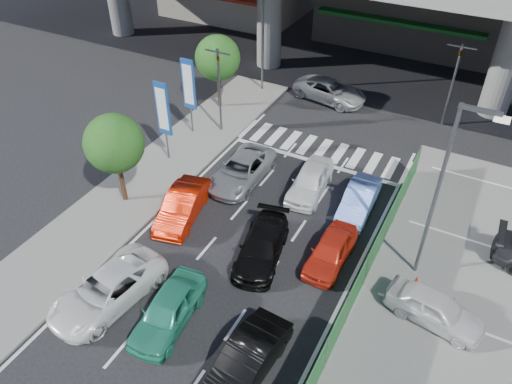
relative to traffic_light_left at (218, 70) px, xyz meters
The scene contains 23 objects.
ground 14.07m from the traffic_light_left, 62.68° to the right, with size 120.00×120.00×0.00m, color black.
sidewalk_left 8.93m from the traffic_light_left, 95.71° to the right, with size 4.00×30.00×0.12m, color slate.
fence_run 16.20m from the traffic_light_left, 43.73° to the right, with size 0.16×22.00×1.80m, color #1F5A28, non-canonical shape.
traffic_light_left is the anchor object (origin of this frame).
traffic_light_right 13.63m from the traffic_light_left, 30.89° to the left, with size 1.60×1.24×5.20m.
street_lamp_right 14.68m from the traffic_light_left, 24.16° to the right, with size 1.65×0.22×8.00m.
street_lamp_left 6.06m from the traffic_light_left, 91.20° to the left, with size 1.65×0.22×8.00m.
signboard_near 4.22m from the traffic_light_left, 104.02° to the right, with size 0.80×0.14×4.70m.
signboard_far 1.93m from the traffic_light_left, 144.30° to the right, with size 0.80×0.14×4.70m.
tree_near 8.06m from the traffic_light_left, 95.71° to the right, with size 2.80×2.80×4.80m.
tree_far 3.02m from the traffic_light_left, 122.62° to the left, with size 2.80×2.80×4.80m.
sedan_white_mid_left 14.00m from the traffic_light_left, 78.19° to the right, with size 2.29×4.96×1.38m, color white.
taxi_teal_mid 14.52m from the traffic_light_left, 67.15° to the right, with size 1.63×4.05×1.38m, color #2C9574.
hatch_black_mid_right 16.69m from the traffic_light_left, 56.06° to the right, with size 1.46×4.19×1.38m, color black.
taxi_orange_left 8.69m from the traffic_light_left, 72.08° to the right, with size 1.46×4.19×1.38m, color #BF1802.
sedan_black_mid 11.37m from the traffic_light_left, 49.73° to the right, with size 1.76×4.33×1.26m, color black.
taxi_orange_right 12.57m from the traffic_light_left, 36.22° to the right, with size 1.47×3.66×1.25m, color red.
wagon_silver_front_left 6.14m from the traffic_light_left, 47.09° to the right, with size 2.16×4.69×1.30m, color #94979B.
sedan_white_front_mid 8.35m from the traffic_light_left, 23.34° to the right, with size 1.63×4.05×1.38m, color white.
kei_truck_front_right 10.79m from the traffic_light_left, 18.70° to the right, with size 1.33×3.83×1.26m, color #6183E1.
crossing_wagon_silver 8.71m from the traffic_light_left, 57.47° to the left, with size 2.26×4.90×1.36m, color #AAACB1.
parked_sedan_white 16.93m from the traffic_light_left, 29.87° to the right, with size 1.51×3.76×1.28m, color silver.
traffic_cone 15.55m from the traffic_light_left, 27.51° to the right, with size 0.34×0.34×0.67m, color red.
Camera 1 is at (7.83, -10.12, 15.84)m, focal length 35.00 mm.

